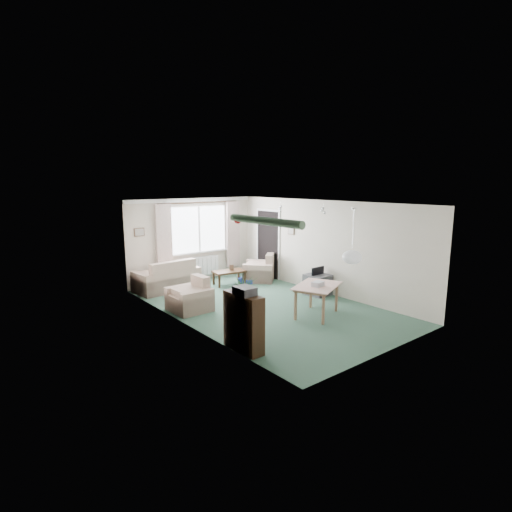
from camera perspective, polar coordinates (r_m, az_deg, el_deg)
ground at (r=9.36m, az=1.15°, el=-7.20°), size 6.50×6.50×0.00m
window at (r=11.76m, az=-8.19°, el=3.82°), size 1.80×0.03×1.30m
curtain_rod at (r=11.63m, az=-8.09°, el=7.56°), size 2.60×0.03×0.03m
curtain_left at (r=11.17m, az=-12.99°, el=2.12°), size 0.45×0.08×2.00m
curtain_right at (r=12.33m, az=-3.31°, el=3.14°), size 0.45×0.08×2.00m
radiator at (r=11.90m, az=-7.95°, el=-1.46°), size 1.20×0.10×0.55m
doorway at (r=12.02m, az=1.74°, el=1.66°), size 0.03×0.95×2.00m
pendant_lamp at (r=7.58m, az=13.57°, el=-0.18°), size 0.36×0.36×0.36m
tinsel_garland at (r=5.95m, az=1.18°, el=5.03°), size 1.60×1.60×0.12m
bauble_cluster_a at (r=10.47m, az=3.54°, el=7.05°), size 0.20×0.20×0.20m
bauble_cluster_b at (r=9.83m, az=9.58°, el=6.71°), size 0.20×0.20×0.20m
wall_picture_back at (r=10.96m, az=-16.34°, el=3.29°), size 0.28×0.03×0.22m
wall_picture_right at (r=11.21m, az=5.06°, el=3.82°), size 0.03×0.24×0.30m
sofa at (r=10.92m, az=-12.64°, el=-2.62°), size 1.72×1.01×0.83m
armchair_corner at (r=11.67m, az=0.42°, el=-1.60°), size 1.23×1.23×0.80m
armchair_left at (r=9.09m, az=-9.51°, el=-5.39°), size 0.82×0.87×0.76m
coffee_table at (r=11.27m, az=-3.85°, el=-3.10°), size 0.95×0.63×0.40m
photo_frame at (r=11.26m, az=-3.52°, el=-1.65°), size 0.12×0.06×0.16m
bookshelf at (r=6.88m, az=-1.79°, el=-9.42°), size 0.28×0.82×1.00m
hifi_box at (r=6.63m, az=-1.62°, el=-5.01°), size 0.28×0.35×0.14m
houseplant at (r=7.14m, az=-1.74°, el=-7.72°), size 0.54×0.54×1.23m
dining_table at (r=8.74m, az=8.67°, el=-6.36°), size 1.25×1.07×0.66m
gift_box at (r=8.55m, az=8.83°, el=-4.04°), size 0.28×0.23×0.12m
tv_cube at (r=10.35m, az=8.78°, el=-4.06°), size 0.56×0.61×0.53m
pet_bed at (r=11.56m, az=-1.23°, el=-3.47°), size 0.66×0.66×0.11m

